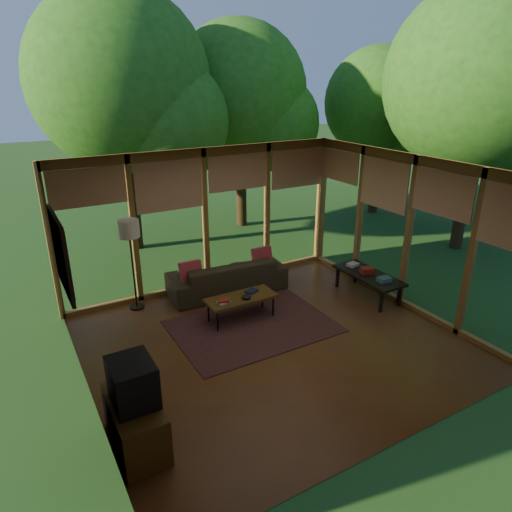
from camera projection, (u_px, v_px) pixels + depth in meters
floor at (274, 342)px, 7.17m from camera, size 5.50×5.50×0.00m
ceiling at (276, 171)px, 6.18m from camera, size 5.50×5.50×0.00m
wall_left at (78, 307)px, 5.40m from camera, size 0.04×5.00×2.70m
wall_front at (405, 344)px, 4.66m from camera, size 5.50×0.04×2.70m
window_wall_back at (205, 220)px, 8.69m from camera, size 5.50×0.12×2.70m
window_wall_right at (408, 233)px, 7.95m from camera, size 0.12×5.00×2.70m
exterior_lawn at (341, 187)px, 17.33m from camera, size 40.00×40.00×0.00m
tree_nw at (120, 81)px, 9.83m from camera, size 3.91×3.91×5.76m
tree_ne at (239, 93)px, 11.66m from camera, size 3.50×3.50×5.27m
tree_se at (480, 79)px, 9.72m from camera, size 4.08×4.08×5.89m
tree_far at (378, 103)px, 12.88m from camera, size 3.05×3.05×4.74m
rug at (253, 326)px, 7.62m from camera, size 2.59×1.84×0.01m
sofa at (227, 276)px, 8.75m from camera, size 2.29×1.04×0.65m
pillow_left at (191, 273)px, 8.27m from camera, size 0.40×0.21×0.42m
pillow_right at (262, 258)px, 8.96m from camera, size 0.39×0.21×0.41m
ct_book_lower at (224, 302)px, 7.49m from camera, size 0.22×0.17×0.03m
ct_book_upper at (224, 300)px, 7.48m from camera, size 0.22×0.19×0.03m
ct_book_side at (252, 291)px, 7.87m from camera, size 0.24×0.21×0.03m
ct_bowl at (246, 297)px, 7.63m from camera, size 0.16×0.16×0.07m
media_cabinet at (136, 424)px, 5.06m from camera, size 0.50×1.00×0.60m
television at (132, 382)px, 4.87m from camera, size 0.45×0.55×0.50m
console_book_a at (384, 280)px, 8.18m from camera, size 0.25×0.19×0.08m
console_book_b at (367, 270)px, 8.54m from camera, size 0.29×0.25×0.11m
console_book_c at (353, 265)px, 8.87m from camera, size 0.24×0.19×0.06m
floor_lamp at (129, 234)px, 7.73m from camera, size 0.36×0.36×1.65m
coffee_table at (241, 299)px, 7.71m from camera, size 1.20×0.50×0.43m
side_console at (368, 276)px, 8.53m from camera, size 0.60×1.40×0.46m
wall_painting at (61, 254)px, 6.47m from camera, size 0.06×1.35×1.15m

